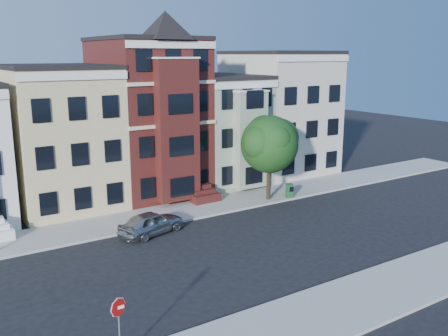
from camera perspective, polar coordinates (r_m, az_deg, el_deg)
ground at (r=29.71m, az=3.64°, el=-8.87°), size 120.00×120.00×0.00m
far_sidewalk at (r=36.01m, az=-4.03°, el=-4.81°), size 60.00×4.00×0.15m
near_sidewalk at (r=24.35m, az=15.37°, el=-14.26°), size 60.00×4.00×0.15m
house_yellow at (r=38.23m, az=-18.23°, el=3.21°), size 7.00×9.00×10.00m
house_brown at (r=40.43m, az=-8.70°, el=5.63°), size 7.00×9.00×12.00m
house_green at (r=43.72m, az=-0.86°, el=4.33°), size 6.00×9.00×9.00m
house_cream at (r=47.67m, az=6.30°, el=6.18°), size 8.00×9.00×11.00m
street_tree at (r=37.51m, az=5.20°, el=2.28°), size 9.00×9.00×7.96m
parked_car at (r=31.55m, az=-8.30°, el=-6.23°), size 4.66×2.82×1.49m
newspaper_box at (r=38.91m, az=7.49°, el=-2.58°), size 0.59×0.55×1.09m
stop_sign at (r=19.24m, az=-11.92°, el=-17.05°), size 0.74×0.11×2.67m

